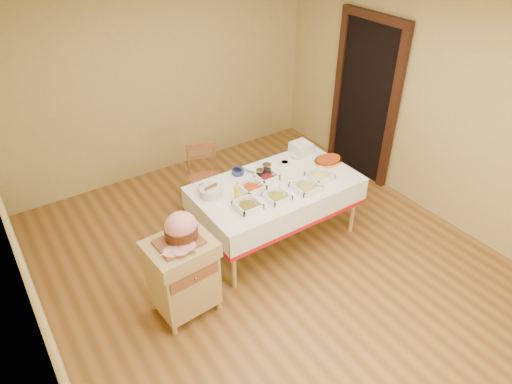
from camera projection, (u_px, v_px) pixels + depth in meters
The scene contains 23 objects.
room_shell at pixel (271, 160), 4.34m from camera, with size 5.00×5.00×5.00m.
doorway at pixel (366, 97), 6.09m from camera, with size 0.09×1.10×2.20m.
dining_table at pixel (276, 195), 5.08m from camera, with size 1.82×1.02×0.76m.
butcher_cart at pixel (183, 273), 4.24m from camera, with size 0.63×0.54×0.84m.
dining_chair at pixel (204, 177), 5.69m from camera, with size 0.49×0.48×0.86m.
ham_on_board at pixel (181, 229), 4.02m from camera, with size 0.42×0.40×0.28m.
serving_dish_a at pixel (248, 206), 4.59m from camera, with size 0.25×0.24×0.11m.
serving_dish_b at pixel (277, 197), 4.72m from camera, with size 0.24×0.24×0.10m.
serving_dish_c at pixel (306, 187), 4.87m from camera, with size 0.27×0.27×0.11m.
serving_dish_d at pixel (320, 176), 5.06m from camera, with size 0.25×0.25×0.09m.
serving_dish_e at pixel (252, 188), 4.85m from camera, with size 0.26×0.25×0.12m.
serving_dish_f at pixel (266, 177), 5.04m from camera, with size 0.24×0.23×0.11m.
small_bowl_left at pixel (204, 188), 4.86m from camera, with size 0.13×0.13×0.06m.
small_bowl_mid at pixel (238, 171), 5.14m from camera, with size 0.14×0.14×0.06m.
small_bowl_right at pixel (285, 164), 5.28m from camera, with size 0.11×0.11×0.05m.
bowl_white_imported at pixel (253, 169), 5.21m from camera, with size 0.16×0.16×0.04m, color white.
bowl_small_imported at pixel (297, 156), 5.45m from camera, with size 0.14×0.14×0.04m, color white.
preserve_jar_left at pixel (260, 174), 5.06m from camera, with size 0.08×0.08×0.11m.
preserve_jar_right at pixel (267, 170), 5.12m from camera, with size 0.10×0.10×0.13m.
mustard_bottle at pixel (237, 191), 4.72m from camera, with size 0.06×0.06×0.17m.
bread_basket at pixel (211, 191), 4.78m from camera, with size 0.25×0.25×0.11m.
plate_stack at pixel (301, 148), 5.54m from camera, with size 0.22×0.22×0.12m.
brass_platter at pixel (328, 160), 5.36m from camera, with size 0.37×0.27×0.05m.
Camera 1 is at (-2.22, -3.04, 3.49)m, focal length 32.00 mm.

